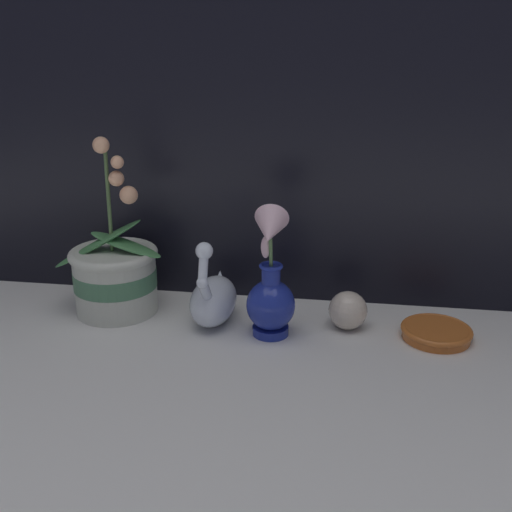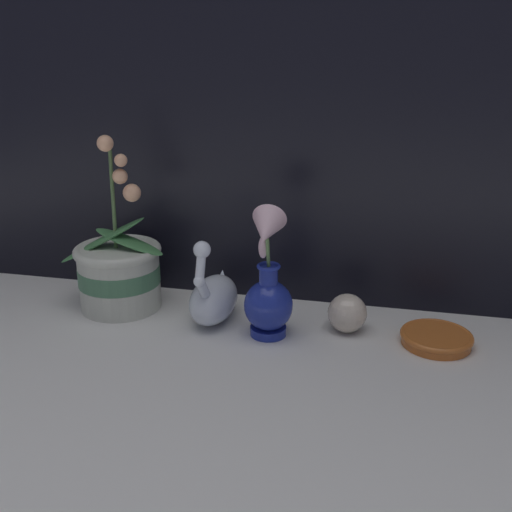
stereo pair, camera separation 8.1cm
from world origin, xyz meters
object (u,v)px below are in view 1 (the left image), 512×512
orchid_potted_plant (115,274)px  swan_figurine (213,298)px  blue_vase (270,290)px  glass_sphere (348,310)px  amber_dish (436,332)px

orchid_potted_plant → swan_figurine: (0.22, -0.02, -0.03)m
swan_figurine → blue_vase: blue_vase is taller
swan_figurine → glass_sphere: 0.28m
swan_figurine → glass_sphere: swan_figurine is taller
blue_vase → amber_dish: blue_vase is taller
blue_vase → glass_sphere: (0.15, 0.06, -0.06)m
swan_figurine → glass_sphere: bearing=1.6°
swan_figurine → glass_sphere: size_ratio=2.48×
swan_figurine → amber_dish: size_ratio=1.41×
blue_vase → glass_sphere: blue_vase is taller
orchid_potted_plant → swan_figurine: size_ratio=1.93×
orchid_potted_plant → amber_dish: (0.67, -0.03, -0.07)m
blue_vase → amber_dish: bearing=6.2°
blue_vase → glass_sphere: 0.17m
amber_dish → blue_vase: bearing=-173.8°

